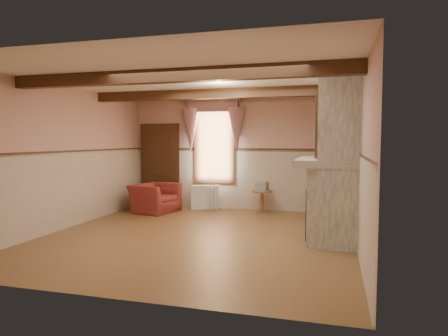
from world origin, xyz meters
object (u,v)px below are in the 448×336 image
(radiator, at_px, (205,197))
(oil_lamp, at_px, (328,150))
(bowl, at_px, (328,155))
(mantel_clock, at_px, (328,151))
(armchair, at_px, (155,198))
(side_table, at_px, (262,202))

(radiator, height_order, oil_lamp, oil_lamp)
(bowl, bearing_deg, mantel_clock, 90.00)
(bowl, xyz_separation_m, mantel_clock, (0.00, 0.48, 0.06))
(bowl, xyz_separation_m, oil_lamp, (0.00, 0.39, 0.10))
(radiator, distance_m, oil_lamp, 3.60)
(armchair, relative_size, bowl, 2.85)
(bowl, relative_size, oil_lamp, 1.31)
(side_table, distance_m, bowl, 2.58)
(armchair, relative_size, mantel_clock, 4.35)
(radiator, xyz_separation_m, oil_lamp, (3.02, -1.49, 1.26))
(side_table, height_order, bowl, bowl)
(armchair, xyz_separation_m, oil_lamp, (4.07, -0.82, 1.22))
(mantel_clock, distance_m, oil_lamp, 0.10)
(mantel_clock, bearing_deg, radiator, 155.12)
(armchair, xyz_separation_m, bowl, (4.07, -1.21, 1.13))
(side_table, bearing_deg, radiator, 173.19)
(armchair, height_order, radiator, armchair)
(armchair, height_order, oil_lamp, oil_lamp)
(armchair, bearing_deg, bowl, -93.79)
(side_table, relative_size, radiator, 0.79)
(mantel_clock, bearing_deg, armchair, 169.89)
(side_table, relative_size, bowl, 1.50)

